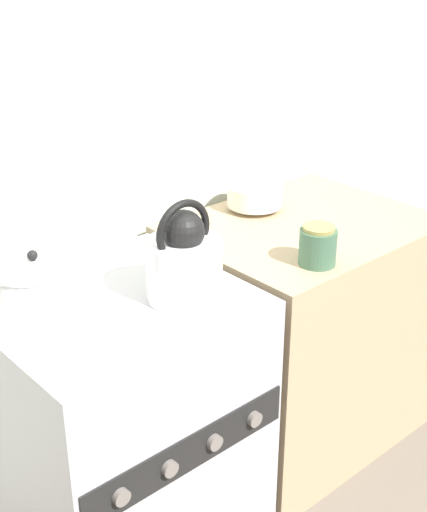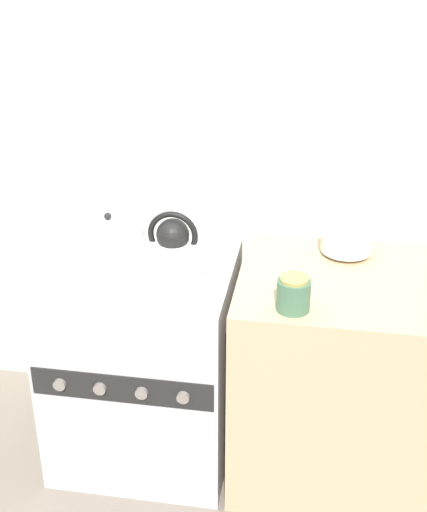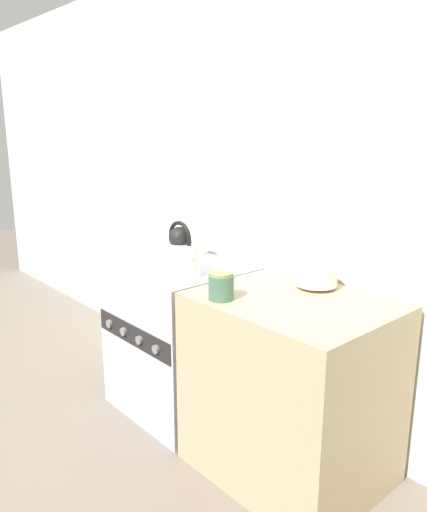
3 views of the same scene
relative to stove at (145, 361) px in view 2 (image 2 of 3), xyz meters
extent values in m
plane|color=#70665B|center=(0.00, -0.30, -0.42)|extent=(12.00, 12.00, 0.00)
cube|color=silver|center=(0.00, 0.42, 0.83)|extent=(7.00, 0.06, 2.50)
cube|color=#B2B2B7|center=(0.00, 0.00, 0.00)|extent=(0.67, 0.61, 0.83)
cube|color=black|center=(0.00, -0.31, 0.10)|extent=(0.65, 0.01, 0.11)
cylinder|color=slate|center=(-0.22, -0.32, 0.10)|extent=(0.04, 0.02, 0.04)
cylinder|color=slate|center=(-0.07, -0.32, 0.10)|extent=(0.04, 0.02, 0.04)
cylinder|color=slate|center=(0.07, -0.32, 0.10)|extent=(0.04, 0.02, 0.04)
cylinder|color=slate|center=(0.22, -0.32, 0.10)|extent=(0.04, 0.02, 0.04)
cube|color=tan|center=(0.77, 0.02, 0.00)|extent=(0.82, 0.66, 0.84)
cylinder|color=silver|center=(0.15, -0.11, 0.50)|extent=(0.20, 0.20, 0.16)
sphere|color=black|center=(0.15, -0.11, 0.61)|extent=(0.11, 0.11, 0.11)
torus|color=black|center=(0.15, -0.11, 0.61)|extent=(0.17, 0.02, 0.17)
cone|color=silver|center=(0.25, -0.11, 0.52)|extent=(0.10, 0.04, 0.08)
cylinder|color=silver|center=(-0.15, 0.14, 0.47)|extent=(0.25, 0.25, 0.10)
cylinder|color=silver|center=(-0.15, 0.14, 0.53)|extent=(0.25, 0.25, 0.01)
sphere|color=black|center=(-0.15, 0.14, 0.55)|extent=(0.03, 0.03, 0.03)
cylinder|color=beige|center=(0.74, 0.22, 0.43)|extent=(0.09, 0.09, 0.02)
cylinder|color=beige|center=(0.74, 0.22, 0.47)|extent=(0.19, 0.19, 0.07)
cylinder|color=#3F664C|center=(0.57, -0.21, 0.47)|extent=(0.11, 0.11, 0.11)
cylinder|color=#998C4C|center=(0.57, -0.21, 0.53)|extent=(0.09, 0.09, 0.01)
camera|label=1|loc=(-0.90, -1.42, 1.32)|focal=50.00mm
camera|label=2|loc=(0.63, -2.21, 1.62)|focal=50.00mm
camera|label=3|loc=(2.06, -1.58, 1.12)|focal=35.00mm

